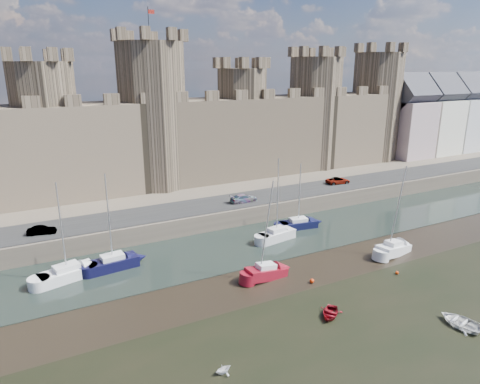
{
  "coord_description": "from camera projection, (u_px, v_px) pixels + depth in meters",
  "views": [
    {
      "loc": [
        -17.59,
        -20.38,
        21.96
      ],
      "look_at": [
        4.28,
        22.0,
        7.81
      ],
      "focal_mm": 32.0,
      "sensor_mm": 36.0,
      "label": 1
    }
  ],
  "objects": [
    {
      "name": "castle",
      "position": [
        139.0,
        132.0,
        68.64
      ],
      "size": [
        108.5,
        11.0,
        29.0
      ],
      "color": "#42382B",
      "rests_on": "quay"
    },
    {
      "name": "dinghy_2",
      "position": [
        461.0,
        322.0,
        37.42
      ],
      "size": [
        3.01,
        3.9,
        0.75
      ],
      "primitive_type": "imported",
      "rotation": [
        1.57,
        0.0,
        3.27
      ],
      "color": "silver",
      "rests_on": "ground"
    },
    {
      "name": "car_3",
      "position": [
        338.0,
        181.0,
        72.96
      ],
      "size": [
        4.4,
        2.41,
        1.17
      ],
      "primitive_type": "imported",
      "rotation": [
        0.0,
        0.0,
        1.46
      ],
      "color": "gray",
      "rests_on": "quay"
    },
    {
      "name": "townhouses",
      "position": [
        450.0,
        117.0,
        98.96
      ],
      "size": [
        35.5,
        9.05,
        18.13
      ],
      "color": "#BEA2A4",
      "rests_on": "quay"
    },
    {
      "name": "sailboat_5",
      "position": [
        393.0,
        248.0,
        51.58
      ],
      "size": [
        5.35,
        2.94,
        10.92
      ],
      "rotation": [
        0.0,
        0.0,
        0.2
      ],
      "color": "white",
      "rests_on": "ground"
    },
    {
      "name": "dinghy_3",
      "position": [
        223.0,
        370.0,
        31.62
      ],
      "size": [
        1.51,
        1.35,
        0.71
      ],
      "primitive_type": "imported",
      "rotation": [
        1.57,
        0.0,
        1.72
      ],
      "color": "white",
      "rests_on": "ground"
    },
    {
      "name": "sailboat_2",
      "position": [
        277.0,
        234.0,
        55.67
      ],
      "size": [
        5.26,
        2.72,
        10.83
      ],
      "rotation": [
        0.0,
        0.0,
        0.16
      ],
      "color": "silver",
      "rests_on": "ground"
    },
    {
      "name": "ground",
      "position": [
        326.0,
        377.0,
        31.35
      ],
      "size": [
        160.0,
        160.0,
        0.0
      ],
      "primitive_type": "plane",
      "color": "black",
      "rests_on": "ground"
    },
    {
      "name": "buoy_3",
      "position": [
        397.0,
        273.0,
        46.74
      ],
      "size": [
        0.38,
        0.38,
        0.38
      ],
      "primitive_type": "sphere",
      "color": "red",
      "rests_on": "ground"
    },
    {
      "name": "road",
      "position": [
        173.0,
        210.0,
        59.59
      ],
      "size": [
        160.0,
        7.0,
        0.1
      ],
      "primitive_type": "cube",
      "color": "black",
      "rests_on": "quay"
    },
    {
      "name": "sailboat_3",
      "position": [
        298.0,
        223.0,
        59.81
      ],
      "size": [
        5.51,
        2.78,
        9.24
      ],
      "rotation": [
        0.0,
        0.0,
        -0.14
      ],
      "color": "black",
      "rests_on": "ground"
    },
    {
      "name": "car_2",
      "position": [
        244.0,
        198.0,
        63.14
      ],
      "size": [
        4.2,
        1.76,
        1.21
      ],
      "primitive_type": "imported",
      "rotation": [
        0.0,
        0.0,
        1.59
      ],
      "color": "gray",
      "rests_on": "quay"
    },
    {
      "name": "dinghy_4",
      "position": [
        330.0,
        313.0,
        38.87
      ],
      "size": [
        3.51,
        3.45,
        0.6
      ],
      "primitive_type": "imported",
      "rotation": [
        1.57,
        0.0,
        5.45
      ],
      "color": "maroon",
      "rests_on": "ground"
    },
    {
      "name": "buoy_1",
      "position": [
        312.0,
        281.0,
        44.85
      ],
      "size": [
        0.49,
        0.49,
        0.49
      ],
      "primitive_type": "sphere",
      "color": "red",
      "rests_on": "ground"
    },
    {
      "name": "water_channel",
      "position": [
        201.0,
        254.0,
        51.78
      ],
      "size": [
        160.0,
        12.0,
        0.08
      ],
      "primitive_type": "cube",
      "color": "black",
      "rests_on": "ground"
    },
    {
      "name": "car_1",
      "position": [
        42.0,
        230.0,
        51.05
      ],
      "size": [
        3.42,
        1.77,
        1.07
      ],
      "primitive_type": "imported",
      "rotation": [
        0.0,
        0.0,
        1.37
      ],
      "color": "gray",
      "rests_on": "quay"
    },
    {
      "name": "sailboat_4",
      "position": [
        266.0,
        272.0,
        45.74
      ],
      "size": [
        4.73,
        2.1,
        10.82
      ],
      "rotation": [
        0.0,
        0.0,
        0.07
      ],
      "color": "maroon",
      "rests_on": "ground"
    },
    {
      "name": "sailboat_1",
      "position": [
        113.0,
        262.0,
        47.69
      ],
      "size": [
        5.66,
        2.67,
        10.97
      ],
      "rotation": [
        0.0,
        0.0,
        0.1
      ],
      "color": "black",
      "rests_on": "ground"
    },
    {
      "name": "quay",
      "position": [
        130.0,
        178.0,
        82.11
      ],
      "size": [
        160.0,
        60.0,
        2.5
      ],
      "primitive_type": "cube",
      "color": "#4C443A",
      "rests_on": "ground"
    },
    {
      "name": "sailboat_0",
      "position": [
        67.0,
        273.0,
        45.36
      ],
      "size": [
        6.1,
        3.6,
        10.7
      ],
      "rotation": [
        0.0,
        0.0,
        0.26
      ],
      "color": "white",
      "rests_on": "ground"
    }
  ]
}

